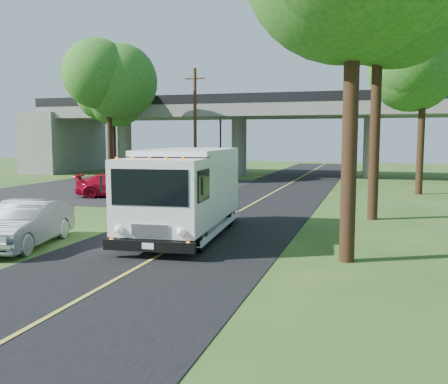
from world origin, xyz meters
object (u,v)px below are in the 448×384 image
at_px(tree_left_lot, 110,82).
at_px(pedestrian, 130,193).
at_px(traffic_signal, 220,142).
at_px(red_sedan, 116,185).
at_px(step_van, 184,190).
at_px(tree_left_far, 114,95).
at_px(silver_sedan, 24,224).
at_px(tree_right_far, 428,60).
at_px(utility_pole, 195,125).

distance_m(tree_left_lot, pedestrian, 17.01).
relative_size(traffic_signal, red_sedan, 1.07).
distance_m(tree_left_lot, step_van, 23.87).
distance_m(tree_left_far, red_sedan, 18.03).
bearing_deg(red_sedan, step_van, -160.73).
bearing_deg(tree_left_far, pedestrian, -59.33).
height_order(traffic_signal, silver_sedan, traffic_signal).
bearing_deg(tree_right_far, utility_pole, 166.00).
bearing_deg(utility_pole, traffic_signal, 53.13).
bearing_deg(tree_left_lot, red_sedan, -59.33).
distance_m(step_van, red_sedan, 13.13).
distance_m(red_sedan, pedestrian, 5.45).
relative_size(step_van, red_sedan, 1.60).
relative_size(tree_left_far, red_sedan, 2.04).
relative_size(tree_left_far, step_van, 1.28).
height_order(step_van, silver_sedan, step_van).
xyz_separation_m(utility_pole, silver_sedan, (2.67, -24.00, -3.84)).
bearing_deg(pedestrian, red_sedan, -14.03).
bearing_deg(pedestrian, silver_sedan, 134.64).
distance_m(traffic_signal, step_van, 23.63).
bearing_deg(silver_sedan, utility_pole, 85.32).
xyz_separation_m(traffic_signal, pedestrian, (0.50, -17.21, -2.39)).
height_order(red_sedan, silver_sedan, silver_sedan).
bearing_deg(tree_right_far, tree_left_lot, 175.03).
xyz_separation_m(silver_sedan, pedestrian, (-0.67, 8.79, 0.05)).
distance_m(utility_pole, red_sedan, 11.53).
relative_size(tree_right_far, silver_sedan, 2.40).
xyz_separation_m(tree_left_lot, red_sedan, (5.11, -8.62, -7.20)).
bearing_deg(tree_left_far, silver_sedan, -66.74).
distance_m(tree_right_far, tree_left_far, 27.22).
relative_size(tree_left_lot, step_van, 1.36).
height_order(tree_left_far, red_sedan, tree_left_far).
height_order(traffic_signal, pedestrian, traffic_signal).
relative_size(traffic_signal, silver_sedan, 1.14).
distance_m(traffic_signal, red_sedan, 13.30).
relative_size(utility_pole, step_van, 1.16).
height_order(tree_left_lot, pedestrian, tree_left_lot).
distance_m(tree_left_lot, silver_sedan, 24.66).
bearing_deg(silver_sedan, pedestrian, 83.35).
xyz_separation_m(utility_pole, step_van, (7.13, -20.90, -2.88)).
height_order(traffic_signal, tree_right_far, tree_right_far).
bearing_deg(traffic_signal, tree_left_lot, -151.89).
relative_size(utility_pole, tree_left_far, 0.91).
bearing_deg(traffic_signal, tree_left_far, 170.35).
bearing_deg(tree_left_lot, silver_sedan, -67.67).
bearing_deg(utility_pole, red_sedan, -96.25).
xyz_separation_m(traffic_signal, tree_left_far, (-10.79, 1.84, 4.25)).
height_order(traffic_signal, step_van, traffic_signal).
bearing_deg(tree_right_far, silver_sedan, -125.28).
bearing_deg(red_sedan, pedestrian, -164.44).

